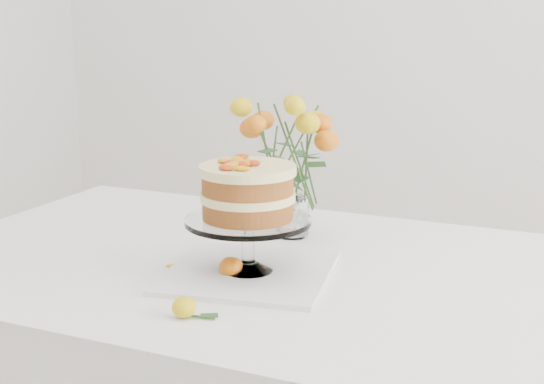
# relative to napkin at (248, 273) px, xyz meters

# --- Properties ---
(table) EXTENTS (1.43, 0.93, 0.76)m
(table) POSITION_rel_napkin_xyz_m (-0.05, 0.08, -0.09)
(table) COLOR tan
(table) RESTS_ON ground
(napkin) EXTENTS (0.37, 0.37, 0.01)m
(napkin) POSITION_rel_napkin_xyz_m (0.00, 0.00, 0.00)
(napkin) COLOR silver
(napkin) RESTS_ON table
(cake_stand) EXTENTS (0.25, 0.25, 0.22)m
(cake_stand) POSITION_rel_napkin_xyz_m (-0.00, 0.00, 0.15)
(cake_stand) COLOR white
(cake_stand) RESTS_ON napkin
(rose_vase) EXTENTS (0.25, 0.25, 0.38)m
(rose_vase) POSITION_rel_napkin_xyz_m (-0.02, 0.28, 0.22)
(rose_vase) COLOR white
(rose_vase) RESTS_ON table
(loose_rose_near) EXTENTS (0.08, 0.04, 0.04)m
(loose_rose_near) POSITION_rel_napkin_xyz_m (-0.01, -0.24, 0.01)
(loose_rose_near) COLOR yellow
(loose_rose_near) RESTS_ON table
(loose_rose_far) EXTENTS (0.09, 0.05, 0.04)m
(loose_rose_far) POSITION_rel_napkin_xyz_m (-0.03, -0.02, 0.02)
(loose_rose_far) COLOR #DB620A
(loose_rose_far) RESTS_ON table
(stray_petal_a) EXTENTS (0.03, 0.02, 0.00)m
(stray_petal_a) POSITION_rel_napkin_xyz_m (-0.17, -0.02, -0.00)
(stray_petal_a) COLOR orange
(stray_petal_a) RESTS_ON table
(stray_petal_b) EXTENTS (0.03, 0.02, 0.00)m
(stray_petal_b) POSITION_rel_napkin_xyz_m (-0.07, -0.06, -0.00)
(stray_petal_b) COLOR orange
(stray_petal_b) RESTS_ON table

